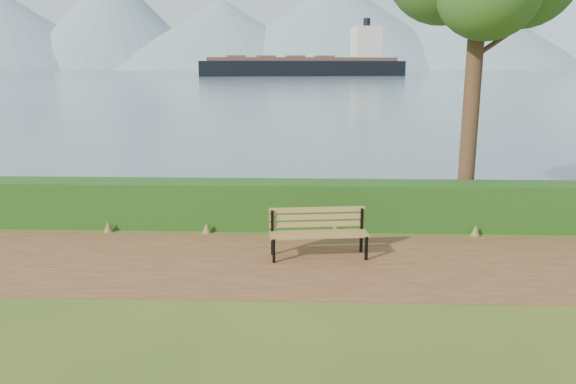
{
  "coord_description": "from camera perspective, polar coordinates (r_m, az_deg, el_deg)",
  "views": [
    {
      "loc": [
        1.02,
        -9.22,
        3.47
      ],
      "look_at": [
        0.64,
        1.2,
        1.1
      ],
      "focal_mm": 35.0,
      "sensor_mm": 36.0,
      "label": 1
    }
  ],
  "objects": [
    {
      "name": "ground",
      "position": [
        9.9,
        -4.02,
        -7.74
      ],
      "size": [
        140.0,
        140.0,
        0.0
      ],
      "primitive_type": "plane",
      "color": "#3D5518",
      "rests_on": "ground"
    },
    {
      "name": "path",
      "position": [
        10.18,
        -3.84,
        -7.12
      ],
      "size": [
        40.0,
        3.4,
        0.01
      ],
      "primitive_type": "cube",
      "color": "#5B2D1F",
      "rests_on": "ground"
    },
    {
      "name": "hedge",
      "position": [
        12.23,
        -2.78,
        -1.26
      ],
      "size": [
        32.0,
        0.85,
        1.0
      ],
      "primitive_type": "cube",
      "color": "#153F12",
      "rests_on": "ground"
    },
    {
      "name": "water",
      "position": [
        269.24,
        1.91,
        12.09
      ],
      "size": [
        700.0,
        510.0,
        0.0
      ],
      "primitive_type": "cube",
      "color": "#486274",
      "rests_on": "ground"
    },
    {
      "name": "mountains",
      "position": [
        416.1,
        0.7,
        16.17
      ],
      "size": [
        585.0,
        190.0,
        70.0
      ],
      "color": "gray",
      "rests_on": "ground"
    },
    {
      "name": "bench",
      "position": [
        10.35,
        3.08,
        -3.79
      ],
      "size": [
        1.84,
        0.74,
        0.9
      ],
      "rotation": [
        0.0,
        0.0,
        0.12
      ],
      "color": "black",
      "rests_on": "ground"
    },
    {
      "name": "cargo_ship",
      "position": [
        176.92,
        2.17,
        12.62
      ],
      "size": [
        63.73,
        21.7,
        19.12
      ],
      "rotation": [
        0.0,
        0.0,
        0.19
      ],
      "color": "black",
      "rests_on": "ground"
    }
  ]
}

